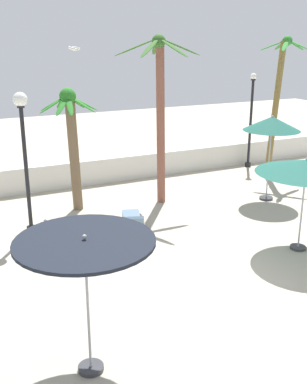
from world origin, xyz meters
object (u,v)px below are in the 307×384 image
(seagull_1, at_px, (75,48))
(patio_umbrella_0, at_px, (272,124))
(lounge_chair_0, at_px, (132,220))
(palm_tree_1, at_px, (160,103))
(lamp_post_0, at_px, (251,118))
(lamp_post_1, at_px, (24,142))
(palm_tree_2, at_px, (72,135))
(patio_umbrella_2, at_px, (306,167))
(palm_tree_3, at_px, (278,94))
(patio_umbrella_1, at_px, (85,249))

(seagull_1, bearing_deg, patio_umbrella_0, -11.40)
(lounge_chair_0, height_order, seagull_1, seagull_1)
(lounge_chair_0, bearing_deg, patio_umbrella_0, 6.28)
(palm_tree_1, bearing_deg, lamp_post_0, 23.96)
(patio_umbrella_0, relative_size, lamp_post_1, 0.73)
(palm_tree_1, relative_size, lamp_post_0, 1.38)
(lamp_post_1, bearing_deg, palm_tree_2, 36.87)
(palm_tree_1, distance_m, lamp_post_0, 6.74)
(patio_umbrella_2, distance_m, lounge_chair_0, 5.44)
(lamp_post_1, distance_m, seagull_1, 3.32)
(patio_umbrella_0, distance_m, palm_tree_3, 3.41)
(lamp_post_1, bearing_deg, lamp_post_0, 17.68)
(lounge_chair_0, bearing_deg, palm_tree_3, 20.90)
(patio_umbrella_0, xyz_separation_m, patio_umbrella_1, (-9.11, -6.31, -0.42))
(patio_umbrella_0, xyz_separation_m, palm_tree_3, (2.27, 2.44, 0.74))
(lamp_post_0, xyz_separation_m, lamp_post_1, (-10.97, -3.50, 0.60))
(patio_umbrella_1, distance_m, lamp_post_0, 15.48)
(patio_umbrella_0, xyz_separation_m, patio_umbrella_2, (-2.01, -3.94, -0.40))
(palm_tree_3, xyz_separation_m, lamp_post_0, (0.01, 1.74, -1.30))
(lamp_post_1, bearing_deg, palm_tree_3, 9.09)
(lounge_chair_0, bearing_deg, patio_umbrella_1, -120.29)
(patio_umbrella_0, relative_size, palm_tree_2, 0.74)
(patio_umbrella_2, height_order, seagull_1, seagull_1)
(palm_tree_1, bearing_deg, palm_tree_3, 8.87)
(patio_umbrella_1, bearing_deg, palm_tree_1, 55.58)
(palm_tree_1, relative_size, lamp_post_1, 1.37)
(patio_umbrella_2, bearing_deg, lamp_post_0, 62.20)
(palm_tree_2, relative_size, seagull_1, 3.22)
(lamp_post_0, xyz_separation_m, lounge_chair_0, (-8.07, -4.82, -1.90))
(patio_umbrella_2, bearing_deg, lamp_post_1, 145.31)
(palm_tree_2, bearing_deg, patio_umbrella_0, -17.05)
(palm_tree_2, xyz_separation_m, seagull_1, (0.03, -0.72, 2.84))
(palm_tree_2, height_order, palm_tree_3, palm_tree_3)
(palm_tree_1, distance_m, palm_tree_3, 6.10)
(palm_tree_2, xyz_separation_m, lamp_post_1, (-1.87, -1.40, 0.21))
(patio_umbrella_0, distance_m, lounge_chair_0, 6.34)
(palm_tree_2, bearing_deg, patio_umbrella_2, -51.40)
(patio_umbrella_0, relative_size, palm_tree_1, 0.53)
(patio_umbrella_1, xyz_separation_m, seagull_1, (2.32, 7.68, 3.08))
(seagull_1, bearing_deg, patio_umbrella_2, -47.98)
(patio_umbrella_1, height_order, lamp_post_0, lamp_post_0)
(patio_umbrella_0, height_order, lamp_post_0, lamp_post_0)
(patio_umbrella_2, xyz_separation_m, palm_tree_3, (4.27, 6.38, 1.13))
(palm_tree_1, bearing_deg, seagull_1, -177.49)
(patio_umbrella_1, distance_m, lounge_chair_0, 6.88)
(seagull_1, bearing_deg, palm_tree_2, 92.58)
(patio_umbrella_1, relative_size, patio_umbrella_2, 0.98)
(palm_tree_2, bearing_deg, palm_tree_3, 2.21)
(lounge_chair_0, bearing_deg, lamp_post_1, 155.38)
(lamp_post_0, bearing_deg, patio_umbrella_2, -117.80)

